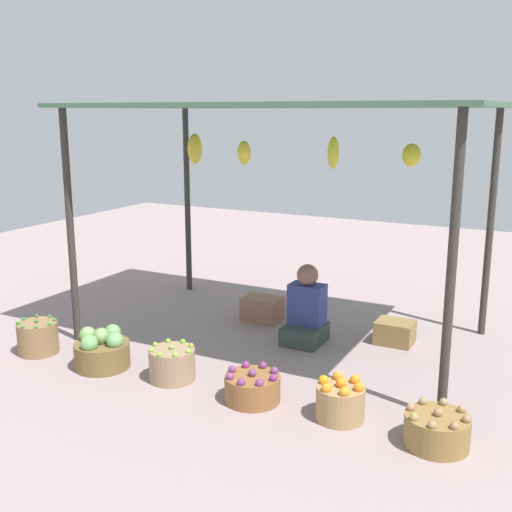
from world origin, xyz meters
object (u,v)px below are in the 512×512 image
object	(u,v)px
basket_cabbages	(102,351)
basket_potatoes	(437,430)
basket_oranges	(340,401)
wooden_crate_near_vendor	(395,332)
basket_limes	(172,364)
basket_green_chilies	(38,337)
basket_purple_onions	(252,387)
wooden_crate_stacked_rear	(262,309)
vendor_person	(306,313)

from	to	relation	value
basket_cabbages	basket_potatoes	world-z (taller)	basket_cabbages
basket_oranges	wooden_crate_near_vendor	distance (m)	1.71
basket_cabbages	basket_limes	size ratio (longest dim) A/B	1.25
basket_potatoes	wooden_crate_near_vendor	bearing A→B (deg)	113.47
basket_green_chilies	wooden_crate_near_vendor	xyz separation A→B (m)	(2.91, 1.78, -0.04)
basket_purple_onions	wooden_crate_stacked_rear	size ratio (longest dim) A/B	1.09
basket_cabbages	basket_purple_onions	world-z (taller)	basket_cabbages
basket_oranges	wooden_crate_near_vendor	size ratio (longest dim) A/B	1.01
basket_green_chilies	basket_potatoes	distance (m)	3.68
basket_limes	wooden_crate_near_vendor	distance (m)	2.23
vendor_person	basket_green_chilies	size ratio (longest dim) A/B	2.10
basket_green_chilies	basket_cabbages	size ratio (longest dim) A/B	0.76
basket_purple_onions	basket_oranges	bearing A→B (deg)	2.58
vendor_person	wooden_crate_stacked_rear	bearing A→B (deg)	150.24
basket_green_chilies	basket_purple_onions	bearing A→B (deg)	0.94
basket_green_chilies	basket_limes	world-z (taller)	basket_green_chilies
wooden_crate_stacked_rear	vendor_person	bearing A→B (deg)	-29.76
basket_purple_onions	basket_green_chilies	bearing A→B (deg)	-179.06
vendor_person	basket_green_chilies	bearing A→B (deg)	-146.15
basket_purple_onions	wooden_crate_near_vendor	xyz separation A→B (m)	(0.66, 1.74, 0.00)
basket_limes	wooden_crate_stacked_rear	size ratio (longest dim) A/B	0.97
vendor_person	basket_purple_onions	size ratio (longest dim) A/B	1.78
basket_green_chilies	wooden_crate_near_vendor	world-z (taller)	basket_green_chilies
basket_cabbages	wooden_crate_stacked_rear	bearing A→B (deg)	69.06
vendor_person	basket_potatoes	bearing A→B (deg)	-42.14
basket_green_chilies	basket_cabbages	world-z (taller)	basket_cabbages
basket_potatoes	basket_oranges	bearing A→B (deg)	175.33
basket_limes	wooden_crate_near_vendor	world-z (taller)	basket_limes
basket_purple_onions	wooden_crate_stacked_rear	xyz separation A→B (m)	(-0.80, 1.77, 0.02)
basket_oranges	basket_potatoes	world-z (taller)	basket_oranges
basket_purple_onions	basket_oranges	size ratio (longest dim) A/B	1.21
basket_cabbages	basket_oranges	world-z (taller)	basket_cabbages
basket_oranges	wooden_crate_near_vendor	bearing A→B (deg)	91.92
vendor_person	wooden_crate_near_vendor	world-z (taller)	vendor_person
basket_cabbages	wooden_crate_stacked_rear	size ratio (longest dim) A/B	1.21
basket_limes	basket_oranges	bearing A→B (deg)	-0.38
basket_limes	basket_potatoes	xyz separation A→B (m)	(2.21, -0.07, -0.02)
basket_cabbages	basket_limes	bearing A→B (deg)	5.38
basket_green_chilies	vendor_person	bearing A→B (deg)	33.85
basket_purple_onions	basket_potatoes	distance (m)	1.42
basket_green_chilies	wooden_crate_near_vendor	distance (m)	3.41
basket_green_chilies	basket_oranges	bearing A→B (deg)	1.34
vendor_person	basket_purple_onions	bearing A→B (deg)	-84.46
vendor_person	basket_limes	bearing A→B (deg)	-115.97
vendor_person	basket_purple_onions	world-z (taller)	vendor_person
basket_potatoes	vendor_person	bearing A→B (deg)	137.86
basket_limes	basket_oranges	world-z (taller)	basket_oranges
basket_green_chilies	basket_limes	distance (m)	1.47
wooden_crate_stacked_rear	basket_purple_onions	bearing A→B (deg)	-65.52
wooden_crate_near_vendor	vendor_person	bearing A→B (deg)	-155.59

